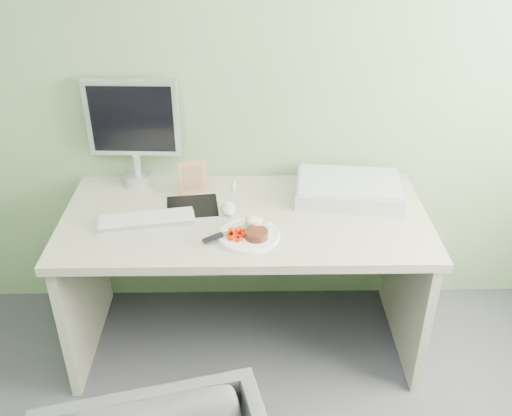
{
  "coord_description": "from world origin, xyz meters",
  "views": [
    {
      "loc": [
        0.02,
        -0.5,
        2.03
      ],
      "look_at": [
        0.05,
        1.5,
        0.84
      ],
      "focal_mm": 40.0,
      "sensor_mm": 36.0,
      "label": 1
    }
  ],
  "objects_px": {
    "desk": "(246,250)",
    "plate": "(249,236)",
    "scanner": "(349,190)",
    "monitor": "(133,127)"
  },
  "relations": [
    {
      "from": "desk",
      "to": "scanner",
      "type": "xyz_separation_m",
      "value": [
        0.48,
        0.16,
        0.22
      ]
    },
    {
      "from": "desk",
      "to": "scanner",
      "type": "relative_size",
      "value": 3.34
    },
    {
      "from": "monitor",
      "to": "plate",
      "type": "bearing_deg",
      "value": -40.16
    },
    {
      "from": "plate",
      "to": "scanner",
      "type": "distance_m",
      "value": 0.57
    },
    {
      "from": "scanner",
      "to": "monitor",
      "type": "bearing_deg",
      "value": 178.13
    },
    {
      "from": "desk",
      "to": "plate",
      "type": "relative_size",
      "value": 6.24
    },
    {
      "from": "desk",
      "to": "scanner",
      "type": "distance_m",
      "value": 0.55
    },
    {
      "from": "desk",
      "to": "plate",
      "type": "xyz_separation_m",
      "value": [
        0.02,
        -0.17,
        0.19
      ]
    },
    {
      "from": "scanner",
      "to": "monitor",
      "type": "height_order",
      "value": "monitor"
    },
    {
      "from": "plate",
      "to": "desk",
      "type": "bearing_deg",
      "value": 95.34
    }
  ]
}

